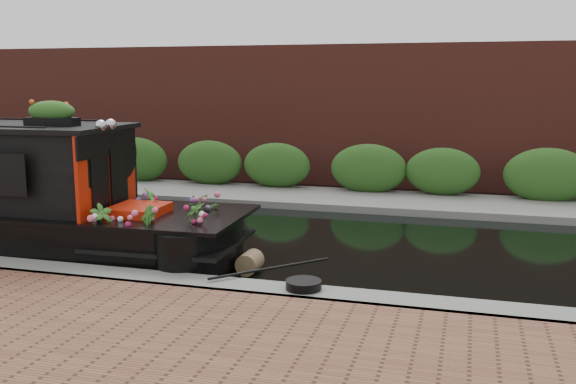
# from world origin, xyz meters

# --- Properties ---
(ground) EXTENTS (80.00, 80.00, 0.00)m
(ground) POSITION_xyz_m (0.00, 0.00, 0.00)
(ground) COLOR black
(ground) RESTS_ON ground
(near_bank_coping) EXTENTS (40.00, 0.60, 0.50)m
(near_bank_coping) POSITION_xyz_m (0.00, -3.30, 0.00)
(near_bank_coping) COLOR slate
(near_bank_coping) RESTS_ON ground
(far_bank_path) EXTENTS (40.00, 2.40, 0.34)m
(far_bank_path) POSITION_xyz_m (0.00, 4.20, 0.00)
(far_bank_path) COLOR slate
(far_bank_path) RESTS_ON ground
(far_hedge) EXTENTS (40.00, 1.10, 2.80)m
(far_hedge) POSITION_xyz_m (0.00, 5.10, 0.00)
(far_hedge) COLOR #27511B
(far_hedge) RESTS_ON ground
(far_brick_wall) EXTENTS (40.00, 1.00, 8.00)m
(far_brick_wall) POSITION_xyz_m (0.00, 7.20, 0.00)
(far_brick_wall) COLOR maroon
(far_brick_wall) RESTS_ON ground
(rope_fender) EXTENTS (0.34, 0.44, 0.34)m
(rope_fender) POSITION_xyz_m (1.64, -1.98, 0.17)
(rope_fender) COLOR brown
(rope_fender) RESTS_ON ground
(coiled_mooring_rope) EXTENTS (0.49, 0.49, 0.12)m
(coiled_mooring_rope) POSITION_xyz_m (2.84, -3.23, 0.31)
(coiled_mooring_rope) COLOR black
(coiled_mooring_rope) RESTS_ON near_bank_coping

